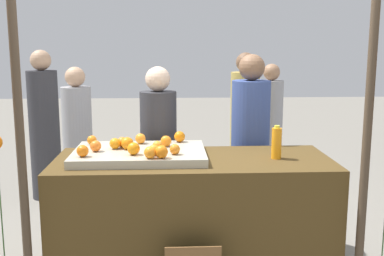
{
  "coord_description": "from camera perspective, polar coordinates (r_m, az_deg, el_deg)",
  "views": [
    {
      "loc": [
        -0.18,
        -3.32,
        1.74
      ],
      "look_at": [
        0.0,
        0.15,
        1.11
      ],
      "focal_mm": 43.81,
      "sensor_mm": 36.0,
      "label": 1
    }
  ],
  "objects": [
    {
      "name": "juice_bottle",
      "position": [
        3.45,
        10.25,
        -1.8
      ],
      "size": [
        0.07,
        0.07,
        0.24
      ],
      "color": "orange",
      "rests_on": "stall_counter"
    },
    {
      "name": "orange_6",
      "position": [
        3.27,
        -4.67,
        -2.69
      ],
      "size": [
        0.08,
        0.08,
        0.08
      ],
      "primitive_type": "sphere",
      "color": "orange",
      "rests_on": "orange_tray"
    },
    {
      "name": "orange_4",
      "position": [
        3.5,
        -9.35,
        -1.88
      ],
      "size": [
        0.08,
        0.08,
        0.08
      ],
      "primitive_type": "sphere",
      "color": "orange",
      "rests_on": "orange_tray"
    },
    {
      "name": "crowd_person_3",
      "position": [
        5.53,
        -17.51,
        -0.26
      ],
      "size": [
        0.34,
        0.34,
        1.68
      ],
      "color": "#333338",
      "rests_on": "ground_plane"
    },
    {
      "name": "orange_0",
      "position": [
        3.47,
        -7.88,
        -1.86
      ],
      "size": [
        0.09,
        0.09,
        0.09
      ],
      "primitive_type": "sphere",
      "color": "orange",
      "rests_on": "orange_tray"
    },
    {
      "name": "crowd_person_2",
      "position": [
        5.47,
        6.39,
        -0.11
      ],
      "size": [
        0.33,
        0.33,
        1.65
      ],
      "color": "tan",
      "rests_on": "ground_plane"
    },
    {
      "name": "crowd_person_0",
      "position": [
        5.01,
        -13.7,
        -2.01
      ],
      "size": [
        0.3,
        0.3,
        1.51
      ],
      "color": "#99999E",
      "rests_on": "ground_plane"
    },
    {
      "name": "orange_13",
      "position": [
        3.44,
        -11.65,
        -2.16
      ],
      "size": [
        0.08,
        0.08,
        0.08
      ],
      "primitive_type": "sphere",
      "color": "orange",
      "rests_on": "orange_tray"
    },
    {
      "name": "crowd_person_1",
      "position": [
        5.86,
        9.47,
        -0.16
      ],
      "size": [
        0.3,
        0.3,
        1.51
      ],
      "color": "#99999E",
      "rests_on": "ground_plane"
    },
    {
      "name": "canopy_post_left",
      "position": [
        3.07,
        -20.18,
        -1.3
      ],
      "size": [
        0.06,
        0.06,
        2.32
      ],
      "primitive_type": "cylinder",
      "color": "#473828",
      "rests_on": "ground_plane"
    },
    {
      "name": "orange_3",
      "position": [
        3.28,
        -2.1,
        -2.61
      ],
      "size": [
        0.07,
        0.07,
        0.07
      ],
      "primitive_type": "sphere",
      "color": "orange",
      "rests_on": "orange_tray"
    },
    {
      "name": "orange_1",
      "position": [
        3.68,
        -12.09,
        -1.46
      ],
      "size": [
        0.07,
        0.07,
        0.07
      ],
      "primitive_type": "sphere",
      "color": "orange",
      "rests_on": "orange_tray"
    },
    {
      "name": "vendor_right",
      "position": [
        4.13,
        7.05,
        -3.44
      ],
      "size": [
        0.33,
        0.33,
        1.66
      ],
      "color": "#384C8C",
      "rests_on": "ground_plane"
    },
    {
      "name": "orange_14",
      "position": [
        3.54,
        -8.47,
        -1.72
      ],
      "size": [
        0.08,
        0.08,
        0.08
      ],
      "primitive_type": "sphere",
      "color": "orange",
      "rests_on": "orange_tray"
    },
    {
      "name": "orange_9",
      "position": [
        3.54,
        -3.19,
        -1.6
      ],
      "size": [
        0.08,
        0.08,
        0.08
      ],
      "primitive_type": "sphere",
      "color": "orange",
      "rests_on": "orange_tray"
    },
    {
      "name": "orange_11",
      "position": [
        3.18,
        -3.75,
        -2.91
      ],
      "size": [
        0.09,
        0.09,
        0.09
      ],
      "primitive_type": "sphere",
      "color": "orange",
      "rests_on": "orange_tray"
    },
    {
      "name": "orange_2",
      "position": [
        3.3,
        -13.17,
        -2.74
      ],
      "size": [
        0.08,
        0.08,
        0.08
      ],
      "primitive_type": "sphere",
      "color": "orange",
      "rests_on": "orange_tray"
    },
    {
      "name": "stall_counter",
      "position": [
        3.56,
        0.13,
        -10.9
      ],
      "size": [
        2.02,
        0.81,
        0.91
      ],
      "primitive_type": "cube",
      "color": "#4C3819",
      "rests_on": "ground_plane"
    },
    {
      "name": "orange_12",
      "position": [
        3.66,
        -6.3,
        -1.28
      ],
      "size": [
        0.08,
        0.08,
        0.08
      ],
      "primitive_type": "sphere",
      "color": "orange",
      "rests_on": "orange_tray"
    },
    {
      "name": "orange_8",
      "position": [
        3.7,
        -1.52,
        -1.06
      ],
      "size": [
        0.09,
        0.09,
        0.09
      ],
      "primitive_type": "sphere",
      "color": "orange",
      "rests_on": "orange_tray"
    },
    {
      "name": "vendor_left",
      "position": [
        4.07,
        -4.06,
        -4.27
      ],
      "size": [
        0.31,
        0.31,
        1.55
      ],
      "color": "#333338",
      "rests_on": "ground_plane"
    },
    {
      "name": "orange_7",
      "position": [
        3.39,
        -4.22,
        -2.2
      ],
      "size": [
        0.07,
        0.07,
        0.07
      ],
      "primitive_type": "sphere",
      "color": "orange",
      "rests_on": "orange_tray"
    },
    {
      "name": "canopy_post_right",
      "position": [
        3.19,
        20.53,
        -0.9
      ],
      "size": [
        0.06,
        0.06,
        2.32
      ],
      "primitive_type": "cylinder",
      "color": "#473828",
      "rests_on": "ground_plane"
    },
    {
      "name": "orange_tray",
      "position": [
        3.46,
        -6.39,
        -3.14
      ],
      "size": [
        0.96,
        0.65,
        0.06
      ],
      "primitive_type": "cube",
      "color": "#B2AD99",
      "rests_on": "stall_counter"
    },
    {
      "name": "orange_10",
      "position": [
        3.29,
        -7.13,
        -2.51
      ],
      "size": [
        0.09,
        0.09,
        0.09
      ],
      "primitive_type": "sphere",
      "color": "orange",
      "rests_on": "orange_tray"
    },
    {
      "name": "orange_5",
      "position": [
        3.18,
        -5.13,
        -2.99
      ],
      "size": [
        0.08,
        0.08,
        0.08
      ],
      "primitive_type": "sphere",
      "color": "orange",
      "rests_on": "orange_tray"
    }
  ]
}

